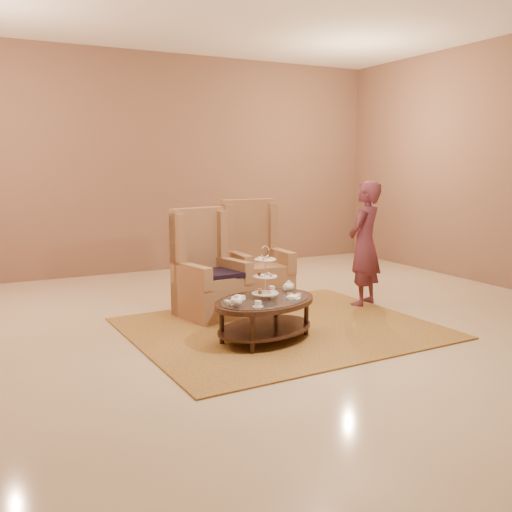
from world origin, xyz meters
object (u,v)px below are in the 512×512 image
tea_table (265,307)px  armchair_right (255,269)px  armchair_left (207,280)px  person (365,244)px

tea_table → armchair_right: size_ratio=1.03×
armchair_left → armchair_right: armchair_right is taller
armchair_right → armchair_left: bearing=-156.3°
tea_table → armchair_right: armchair_right is taller
armchair_right → person: size_ratio=0.84×
person → armchair_right: bearing=-61.4°
armchair_right → person: (1.15, -0.73, 0.34)m
person → armchair_left: bearing=-41.1°
armchair_left → tea_table: bearing=-94.9°
armchair_left → person: bearing=-24.7°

